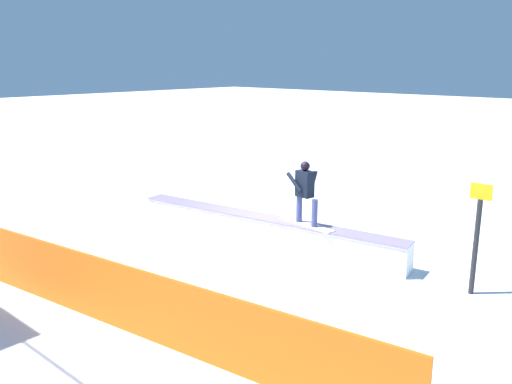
% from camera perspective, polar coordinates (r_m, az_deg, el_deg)
% --- Properties ---
extents(ground_plane, '(120.00, 120.00, 0.00)m').
position_cam_1_polar(ground_plane, '(13.12, 0.76, -5.58)').
color(ground_plane, white).
extents(grind_box, '(7.32, 1.60, 0.70)m').
position_cam_1_polar(grind_box, '(13.02, 0.76, -4.26)').
color(grind_box, white).
rests_on(grind_box, ground_plane).
extents(snowboarder, '(1.59, 0.52, 1.48)m').
position_cam_1_polar(snowboarder, '(12.15, 5.33, 0.15)').
color(snowboarder, silver).
rests_on(snowboarder, grind_box).
extents(safety_fence, '(12.23, 1.86, 1.17)m').
position_cam_1_polar(safety_fence, '(10.00, -18.68, -9.15)').
color(safety_fence, orange).
rests_on(safety_fence, ground_plane).
extents(trail_marker, '(0.40, 0.10, 2.19)m').
position_cam_1_polar(trail_marker, '(10.85, 22.69, -4.44)').
color(trail_marker, '#262628').
rests_on(trail_marker, ground_plane).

